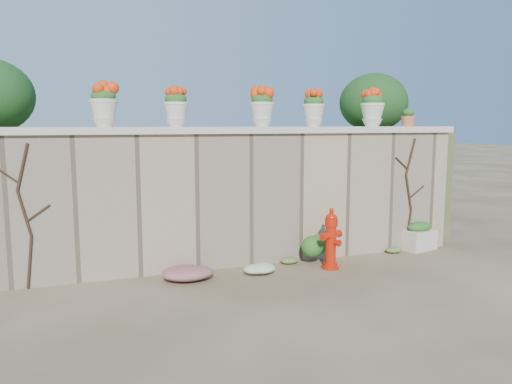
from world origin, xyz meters
name	(u,v)px	position (x,y,z in m)	size (l,w,h in m)	color
ground	(264,304)	(0.00, 0.00, 0.00)	(80.00, 80.00, 0.00)	#4C3D26
stone_wall	(221,200)	(0.00, 1.80, 1.00)	(8.00, 0.40, 2.00)	gray
wall_cap	(221,130)	(0.00, 1.80, 2.05)	(8.10, 0.52, 0.10)	beige
raised_fill	(179,179)	(0.00, 5.00, 1.00)	(9.00, 6.00, 2.00)	#384C23
back_shrub_right	(374,103)	(3.40, 3.00, 2.55)	(1.30, 1.30, 1.10)	#143814
vine_left	(26,214)	(-2.67, 1.58, 0.99)	(0.60, 0.04, 1.91)	black
vine_right	(409,193)	(3.23, 1.58, 0.99)	(0.60, 0.04, 1.91)	black
fire_hydrant	(331,239)	(1.47, 1.06, 0.46)	(0.39, 0.28, 0.91)	red
planter_box	(419,237)	(3.44, 1.55, 0.22)	(0.65, 0.48, 0.49)	beige
green_shrub	(315,243)	(1.38, 1.41, 0.31)	(0.66, 0.59, 0.63)	#1E5119
magenta_clump	(190,271)	(-0.62, 1.24, 0.12)	(0.92, 0.61, 0.24)	#C0266E
white_flowers	(260,268)	(0.36, 1.11, 0.10)	(0.55, 0.44, 0.20)	white
urn_pot_1	(104,105)	(-1.64, 1.80, 2.40)	(0.38, 0.38, 0.60)	beige
urn_pot_2	(176,107)	(-0.66, 1.80, 2.38)	(0.36, 0.36, 0.56)	beige
urn_pot_3	(262,107)	(0.65, 1.80, 2.39)	(0.38, 0.38, 0.59)	beige
urn_pot_4	(313,109)	(1.52, 1.80, 2.38)	(0.36, 0.36, 0.57)	beige
urn_pot_5	(373,108)	(2.60, 1.80, 2.40)	(0.39, 0.39, 0.61)	beige
terracotta_pot	(408,118)	(3.31, 1.80, 2.23)	(0.24, 0.24, 0.29)	#BC6239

